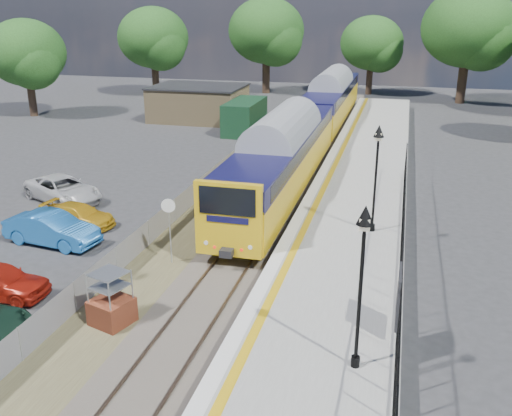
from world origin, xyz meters
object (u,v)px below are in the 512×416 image
(car_blue, at_px, (52,229))
(car_yellow, at_px, (79,215))
(victorian_lamp_north, at_px, (377,154))
(car_white, at_px, (63,189))
(brick_plinth, at_px, (111,299))
(victorian_lamp_south, at_px, (363,251))
(speed_sign, at_px, (169,220))
(train, at_px, (313,120))

(car_blue, xyz_separation_m, car_yellow, (-0.06, 2.31, -0.19))
(victorian_lamp_north, relative_size, car_white, 0.94)
(car_blue, height_order, car_white, car_blue)
(car_blue, bearing_deg, brick_plinth, -125.73)
(victorian_lamp_south, bearing_deg, speed_sign, 141.05)
(victorian_lamp_north, xyz_separation_m, speed_sign, (-7.83, -3.51, -2.36))
(car_white, bearing_deg, victorian_lamp_south, -100.88)
(victorian_lamp_south, relative_size, train, 0.11)
(brick_plinth, distance_m, speed_sign, 4.95)
(car_white, bearing_deg, brick_plinth, -115.68)
(victorian_lamp_north, relative_size, train, 0.11)
(train, xyz_separation_m, speed_sign, (-2.53, -20.23, -0.40))
(victorian_lamp_south, bearing_deg, car_blue, 152.94)
(victorian_lamp_north, height_order, car_blue, victorian_lamp_north)
(victorian_lamp_north, distance_m, brick_plinth, 12.00)
(train, distance_m, speed_sign, 20.39)
(speed_sign, distance_m, car_yellow, 6.81)
(train, bearing_deg, car_white, -128.15)
(car_white, bearing_deg, car_yellow, -111.94)
(victorian_lamp_north, bearing_deg, car_white, 171.65)
(train, relative_size, car_blue, 9.34)
(train, xyz_separation_m, car_blue, (-8.44, -19.60, -1.62))
(train, distance_m, car_white, 18.25)
(brick_plinth, height_order, car_yellow, brick_plinth)
(victorian_lamp_south, distance_m, brick_plinth, 8.95)
(brick_plinth, xyz_separation_m, car_yellow, (-5.88, 7.79, -0.39))
(victorian_lamp_south, xyz_separation_m, brick_plinth, (-8.12, 1.64, -3.37))
(victorian_lamp_north, bearing_deg, car_yellow, -177.65)
(speed_sign, bearing_deg, victorian_lamp_south, -51.97)
(car_yellow, bearing_deg, speed_sign, -109.57)
(victorian_lamp_south, bearing_deg, car_yellow, 146.03)
(victorian_lamp_south, bearing_deg, victorian_lamp_north, 91.15)
(victorian_lamp_south, height_order, brick_plinth, victorian_lamp_south)
(victorian_lamp_north, height_order, speed_sign, victorian_lamp_north)
(brick_plinth, bearing_deg, car_white, 128.59)
(brick_plinth, bearing_deg, train, 84.03)
(speed_sign, relative_size, car_white, 0.58)
(victorian_lamp_north, distance_m, train, 17.65)
(brick_plinth, relative_size, car_white, 0.40)
(train, xyz_separation_m, car_white, (-11.23, -14.29, -1.66))
(brick_plinth, distance_m, car_yellow, 9.77)
(brick_plinth, relative_size, speed_sign, 0.68)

